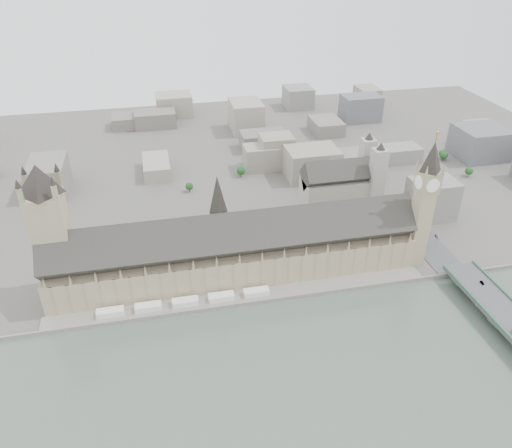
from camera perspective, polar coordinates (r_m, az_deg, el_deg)
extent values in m
plane|color=#595651|center=(360.86, -1.77, -7.80)|extent=(900.00, 900.00, 0.00)
cube|color=gray|center=(348.51, -1.31, -9.12)|extent=(600.00, 1.50, 3.00)
cube|color=gray|center=(354.50, -1.55, -8.42)|extent=(270.00, 15.00, 2.00)
cube|color=white|center=(351.85, -16.32, -9.65)|extent=(18.00, 7.00, 4.00)
cube|color=white|center=(349.85, -12.21, -9.25)|extent=(18.00, 7.00, 4.00)
cube|color=white|center=(349.63, -8.09, -8.80)|extent=(18.00, 7.00, 4.00)
cube|color=white|center=(351.20, -4.00, -8.30)|extent=(18.00, 7.00, 4.00)
cube|color=white|center=(354.53, 0.03, -7.77)|extent=(18.00, 7.00, 4.00)
cube|color=#9C8A69|center=(369.07, -2.39, -4.38)|extent=(265.00, 40.00, 25.00)
cube|color=#2F2D2A|center=(356.49, -2.47, -1.42)|extent=(265.00, 40.73, 40.73)
cube|color=#9C8A69|center=(392.91, 18.09, -0.46)|extent=(12.00, 12.00, 62.00)
cube|color=#9A8F6A|center=(375.09, 19.05, 4.63)|extent=(14.00, 14.00, 16.00)
cylinder|color=white|center=(378.74, 19.99, 4.71)|extent=(0.60, 10.00, 10.00)
cylinder|color=white|center=(371.55, 18.08, 4.55)|extent=(0.60, 10.00, 10.00)
cylinder|color=white|center=(380.59, 18.53, 5.11)|extent=(10.00, 0.60, 10.00)
cylinder|color=white|center=(369.65, 19.58, 4.14)|extent=(10.00, 0.60, 10.00)
cone|color=#2B2622|center=(367.60, 19.55, 7.28)|extent=(17.00, 17.00, 22.00)
cylinder|color=gold|center=(362.62, 19.93, 9.30)|extent=(1.00, 1.00, 6.00)
sphere|color=gold|center=(361.45, 20.03, 9.81)|extent=(2.00, 2.00, 2.00)
cone|color=#9A8F6A|center=(378.58, 19.74, 6.76)|extent=(2.40, 2.40, 8.00)
cone|color=#9A8F6A|center=(372.09, 18.01, 6.66)|extent=(2.40, 2.40, 8.00)
cone|color=#9A8F6A|center=(368.66, 20.72, 5.92)|extent=(2.40, 2.40, 8.00)
cone|color=#9A8F6A|center=(361.99, 18.97, 5.80)|extent=(2.40, 2.40, 8.00)
cube|color=#9C8A69|center=(362.83, -22.00, -2.38)|extent=(23.00, 23.00, 80.00)
cone|color=#2B2622|center=(339.94, -23.63, 4.69)|extent=(30.00, 30.00, 20.00)
cylinder|color=#9A8F6A|center=(356.14, -4.25, -0.02)|extent=(12.00, 12.00, 20.00)
cone|color=#2B2622|center=(344.44, -4.41, 3.40)|extent=(13.00, 13.00, 28.00)
cube|color=gray|center=(453.77, 9.03, 3.15)|extent=(60.00, 28.00, 34.00)
cube|color=#2F2D2A|center=(444.07, 9.26, 5.66)|extent=(60.00, 28.28, 28.28)
cube|color=gray|center=(468.88, 12.35, 5.80)|extent=(12.00, 12.00, 64.00)
cube|color=gray|center=(449.44, 13.55, 4.51)|extent=(12.00, 12.00, 64.00)
imported|color=gray|center=(385.71, 24.42, -6.12)|extent=(1.74, 4.07, 1.31)
imported|color=gray|center=(426.66, 19.93, -1.34)|extent=(3.14, 5.22, 1.42)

